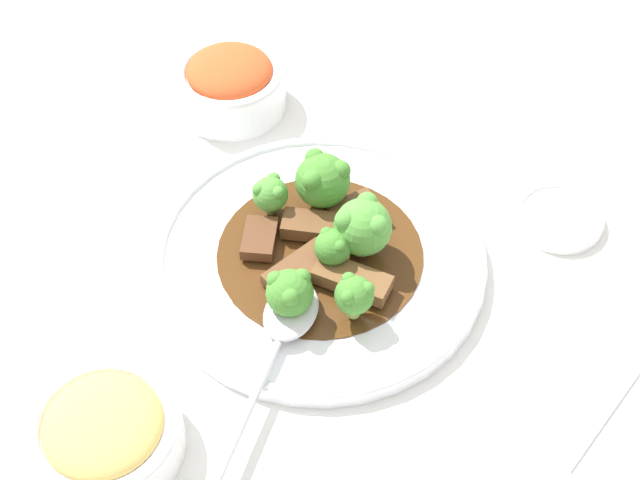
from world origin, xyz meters
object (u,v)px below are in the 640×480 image
broccoli_floret_2 (323,179)px  side_bowl_appetizer (105,432)px  beef_strip_2 (352,279)px  broccoli_floret_1 (270,193)px  beef_strip_3 (299,269)px  sauce_dish (560,217)px  broccoli_floret_3 (290,292)px  broccoli_floret_5 (354,295)px  broccoli_floret_0 (334,246)px  broccoli_floret_4 (363,226)px  side_bowl_kimchi (230,83)px  beef_strip_1 (260,238)px  beef_strip_4 (357,213)px  main_plate (320,257)px  serving_spoon (286,324)px  beef_strip_0 (321,227)px

broccoli_floret_2 → side_bowl_appetizer: size_ratio=0.46×
beef_strip_2 → broccoli_floret_1: bearing=94.5°
beef_strip_3 → side_bowl_appetizer: (-0.21, -0.04, -0.00)m
side_bowl_appetizer → sauce_dish: 0.46m
broccoli_floret_3 → broccoli_floret_5: (0.04, -0.03, 0.00)m
broccoli_floret_0 → side_bowl_appetizer: bearing=-172.1°
beef_strip_3 → broccoli_floret_0: (0.03, -0.01, 0.02)m
broccoli_floret_4 → side_bowl_kimchi: 0.26m
beef_strip_1 → broccoli_floret_2: broccoli_floret_2 is taller
sauce_dish → broccoli_floret_0: bearing=160.9°
beef_strip_4 → broccoli_floret_4: size_ratio=0.85×
main_plate → broccoli_floret_3: size_ratio=6.50×
serving_spoon → side_bowl_kimchi: side_bowl_kimchi is taller
serving_spoon → beef_strip_3: bearing=43.5°
side_bowl_kimchi → side_bowl_appetizer: bearing=-135.9°
side_bowl_kimchi → beef_strip_0: bearing=-100.0°
broccoli_floret_2 → sauce_dish: 0.23m
broccoli_floret_5 → broccoli_floret_0: bearing=70.5°
broccoli_floret_5 → side_bowl_kimchi: same height
beef_strip_3 → serving_spoon: bearing=-136.5°
beef_strip_0 → side_bowl_kimchi: bearing=80.0°
side_bowl_appetizer → broccoli_floret_3: bearing=4.2°
beef_strip_4 → broccoli_floret_3: (-0.11, -0.05, 0.02)m
broccoli_floret_1 → broccoli_floret_5: (-0.01, -0.14, 0.00)m
broccoli_floret_0 → broccoli_floret_3: broccoli_floret_3 is taller
beef_strip_2 → beef_strip_3: beef_strip_2 is taller
beef_strip_0 → broccoli_floret_2: size_ratio=1.28×
main_plate → broccoli_floret_1: broccoli_floret_1 is taller
beef_strip_1 → broccoli_floret_2: (0.08, 0.01, 0.03)m
broccoli_floret_4 → beef_strip_0: bearing=114.3°
main_plate → broccoli_floret_2: bearing=51.8°
beef_strip_1 → main_plate: bearing=-45.8°
broccoli_floret_0 → sauce_dish: broccoli_floret_0 is taller
serving_spoon → broccoli_floret_5: bearing=-21.9°
beef_strip_0 → broccoli_floret_5: 0.10m
beef_strip_4 → broccoli_floret_2: (-0.02, 0.03, 0.03)m
broccoli_floret_1 → side_bowl_kimchi: (0.06, 0.17, -0.01)m
beef_strip_2 → sauce_dish: bearing=-12.0°
broccoli_floret_3 → broccoli_floret_4: broccoli_floret_4 is taller
broccoli_floret_4 → broccoli_floret_3: bearing=-168.7°
broccoli_floret_0 → sauce_dish: (0.22, -0.07, -0.04)m
beef_strip_0 → main_plate: bearing=-128.8°
broccoli_floret_5 → sauce_dish: size_ratio=0.53×
broccoli_floret_1 → beef_strip_3: bearing=-105.7°
beef_strip_4 → sauce_dish: 0.20m
beef_strip_2 → broccoli_floret_2: broccoli_floret_2 is taller
broccoli_floret_4 → sauce_dish: bearing=-21.3°
beef_strip_3 → broccoli_floret_1: (0.02, 0.08, 0.02)m
beef_strip_2 → broccoli_floret_2: bearing=68.8°
beef_strip_3 → side_bowl_kimchi: (0.08, 0.24, 0.01)m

